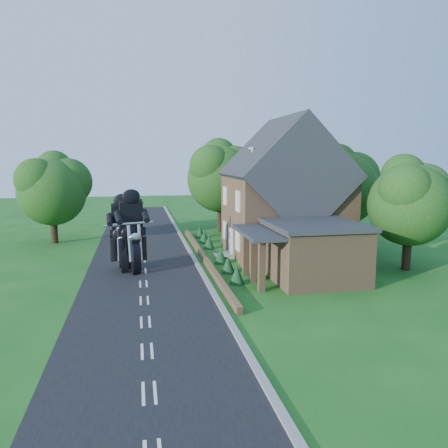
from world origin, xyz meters
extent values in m
plane|color=#195618|center=(0.00, 0.00, 0.00)|extent=(120.00, 120.00, 0.00)
cube|color=black|center=(0.00, 0.00, 0.01)|extent=(7.00, 80.00, 0.02)
cube|color=gray|center=(3.65, 0.00, 0.06)|extent=(0.30, 80.00, 0.12)
cube|color=#866344|center=(4.30, 5.00, 0.20)|extent=(0.30, 22.00, 0.40)
cube|color=#866344|center=(10.50, 6.00, 3.00)|extent=(8.00, 8.00, 6.00)
cube|color=#26282D|center=(10.50, 6.00, 6.00)|extent=(8.48, 8.64, 8.48)
cube|color=#866344|center=(12.50, 6.00, 9.20)|extent=(0.60, 0.90, 1.60)
cube|color=white|center=(7.90, 6.00, 7.50)|extent=(0.12, 0.80, 0.90)
cube|color=black|center=(7.84, 6.00, 7.50)|extent=(0.04, 0.55, 0.65)
cube|color=white|center=(6.44, 6.00, 1.05)|extent=(0.10, 1.10, 2.10)
cube|color=gray|center=(6.10, 6.00, 0.15)|extent=(0.80, 1.60, 0.30)
cube|color=gray|center=(5.60, 6.00, 0.07)|extent=(0.80, 1.60, 0.15)
cube|color=white|center=(6.44, 3.80, 1.60)|extent=(0.10, 1.10, 1.40)
cube|color=black|center=(6.42, 3.80, 1.60)|extent=(0.04, 0.92, 1.22)
cube|color=white|center=(6.44, 8.20, 1.60)|extent=(0.10, 1.10, 1.40)
cube|color=black|center=(6.42, 8.20, 1.60)|extent=(0.04, 0.92, 1.22)
cube|color=white|center=(6.44, 3.80, 4.30)|extent=(0.10, 1.10, 1.40)
cube|color=black|center=(6.42, 3.80, 4.30)|extent=(0.04, 0.92, 1.22)
cube|color=white|center=(6.44, 8.20, 4.30)|extent=(0.10, 1.10, 1.40)
cube|color=black|center=(6.42, 8.20, 4.30)|extent=(0.04, 0.92, 1.22)
cube|color=#866344|center=(10.00, -0.80, 1.60)|extent=(5.00, 5.60, 3.20)
cube|color=#26282D|center=(10.00, -0.80, 3.32)|extent=(5.30, 5.94, 0.24)
cube|color=#26282D|center=(6.90, -0.80, 2.95)|extent=(2.60, 5.32, 0.22)
cube|color=#866344|center=(6.30, -2.60, 1.40)|extent=(0.35, 0.35, 2.80)
cube|color=#866344|center=(6.30, -0.80, 1.40)|extent=(0.35, 0.35, 2.80)
cube|color=#866344|center=(6.30, 1.00, 1.40)|extent=(0.35, 0.35, 2.80)
cylinder|color=black|center=(17.00, 0.00, 1.40)|extent=(0.56, 0.56, 2.80)
sphere|color=#1A4213|center=(17.00, 0.00, 4.23)|extent=(5.20, 5.20, 5.20)
sphere|color=#1A4213|center=(18.17, 0.52, 5.01)|extent=(3.74, 3.74, 3.74)
sphere|color=#1A4213|center=(16.09, -0.78, 5.27)|extent=(3.22, 3.22, 3.22)
sphere|color=#1A4213|center=(17.10, 1.04, 6.05)|extent=(2.86, 2.86, 2.86)
cylinder|color=black|center=(16.50, 8.50, 1.50)|extent=(0.56, 0.56, 3.00)
sphere|color=#1A4213|center=(16.50, 8.50, 4.65)|extent=(6.00, 6.00, 6.00)
sphere|color=#1A4213|center=(17.85, 9.10, 5.55)|extent=(4.32, 4.32, 4.32)
sphere|color=#1A4213|center=(15.45, 7.60, 5.85)|extent=(3.72, 3.72, 3.72)
sphere|color=#1A4213|center=(16.60, 9.70, 6.75)|extent=(3.30, 3.30, 3.30)
cylinder|color=black|center=(14.00, 16.00, 1.80)|extent=(0.56, 0.56, 3.60)
sphere|color=#1A4213|center=(14.00, 16.00, 5.58)|extent=(7.20, 7.20, 7.20)
sphere|color=#1A4213|center=(15.62, 16.72, 6.66)|extent=(5.18, 5.18, 5.18)
sphere|color=#1A4213|center=(12.74, 14.92, 7.02)|extent=(4.46, 4.46, 4.46)
sphere|color=#1A4213|center=(14.10, 17.44, 8.10)|extent=(3.96, 3.96, 3.96)
cylinder|color=black|center=(8.00, 17.00, 1.70)|extent=(0.56, 0.56, 3.40)
sphere|color=#1A4213|center=(8.00, 17.00, 5.16)|extent=(6.40, 6.40, 6.40)
sphere|color=#1A4213|center=(9.44, 17.64, 6.12)|extent=(4.61, 4.61, 4.61)
sphere|color=#1A4213|center=(6.88, 16.04, 6.44)|extent=(3.97, 3.97, 3.97)
sphere|color=#1A4213|center=(8.10, 18.28, 7.40)|extent=(3.52, 3.52, 3.52)
cylinder|color=black|center=(-7.00, 14.00, 1.40)|extent=(0.56, 0.56, 2.80)
sphere|color=#1A4213|center=(-7.00, 14.00, 4.34)|extent=(5.60, 5.60, 5.60)
sphere|color=#1A4213|center=(-5.74, 14.56, 5.18)|extent=(4.03, 4.03, 4.03)
sphere|color=#1A4213|center=(-7.98, 13.16, 5.46)|extent=(3.47, 3.47, 3.47)
sphere|color=#1A4213|center=(-6.90, 15.12, 6.30)|extent=(3.08, 3.08, 3.08)
cone|color=#11371A|center=(5.30, -1.00, 0.55)|extent=(0.90, 0.90, 1.10)
cone|color=#11371A|center=(5.30, 1.50, 0.55)|extent=(0.90, 0.90, 1.10)
cone|color=#11371A|center=(5.30, 4.00, 0.55)|extent=(0.90, 0.90, 1.10)
cone|color=#11371A|center=(5.30, 9.00, 0.55)|extent=(0.90, 0.90, 1.10)
cone|color=#11371A|center=(5.30, 11.50, 0.55)|extent=(0.90, 0.90, 1.10)
cone|color=#11371A|center=(5.30, 14.00, 0.55)|extent=(0.90, 0.90, 1.10)
camera|label=1|loc=(-0.17, -24.74, 7.21)|focal=35.00mm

